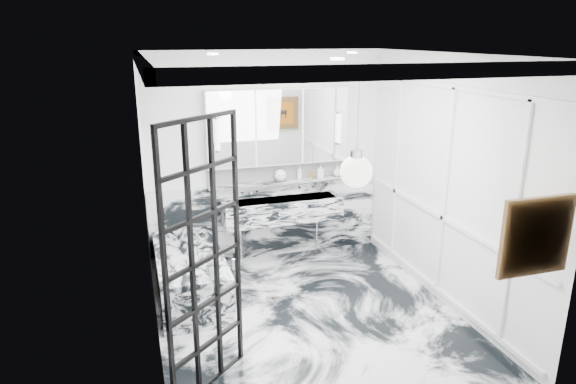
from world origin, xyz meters
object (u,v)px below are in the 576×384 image
object	(u,v)px
trough_sink	(282,210)
mirror_cabinet	(278,127)
crittall_door	(204,261)
bathtub	(190,274)

from	to	relation	value
trough_sink	mirror_cabinet	world-z (taller)	mirror_cabinet
crittall_door	trough_sink	distance (m)	2.72
bathtub	crittall_door	bearing A→B (deg)	-91.03
crittall_door	mirror_cabinet	xyz separation A→B (m)	(1.35, 2.49, 0.64)
crittall_door	bathtub	distance (m)	1.89
trough_sink	bathtub	size ratio (longest dim) A/B	0.97
mirror_cabinet	bathtub	world-z (taller)	mirror_cabinet
trough_sink	bathtub	xyz separation A→B (m)	(-1.33, -0.66, -0.45)
trough_sink	mirror_cabinet	xyz separation A→B (m)	(-0.00, 0.17, 1.09)
trough_sink	mirror_cabinet	size ratio (longest dim) A/B	0.84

